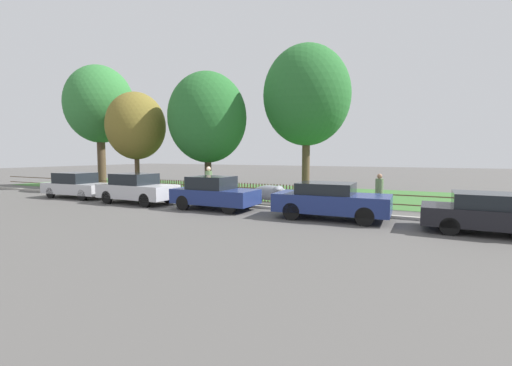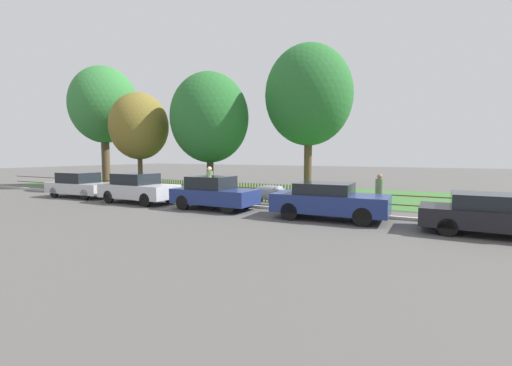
{
  "view_description": "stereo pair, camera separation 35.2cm",
  "coord_description": "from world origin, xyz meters",
  "px_view_note": "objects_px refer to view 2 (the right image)",
  "views": [
    {
      "loc": [
        10.16,
        -13.97,
        2.46
      ],
      "look_at": [
        2.87,
        0.79,
        1.1
      ],
      "focal_mm": 24.0,
      "sensor_mm": 36.0,
      "label": 1
    },
    {
      "loc": [
        10.48,
        -13.81,
        2.46
      ],
      "look_at": [
        2.87,
        0.79,
        1.1
      ],
      "focal_mm": 24.0,
      "sensor_mm": 36.0,
      "label": 2
    }
  ],
  "objects_px": {
    "tree_mid_park": "(210,118)",
    "parked_car_navy_estate": "(214,193)",
    "parked_car_black_saloon": "(138,188)",
    "tree_behind_motorcycle": "(139,126)",
    "parked_car_red_compact": "(329,200)",
    "tree_nearest_kerb": "(104,105)",
    "pedestrian_by_lamp": "(379,190)",
    "pedestrian_near_fence": "(210,181)",
    "covered_motorcycle": "(271,193)",
    "parked_car_silver_hatchback": "(80,185)",
    "tree_far_left": "(309,96)",
    "parked_car_white_van": "(496,214)"
  },
  "relations": [
    {
      "from": "tree_behind_motorcycle",
      "to": "tree_mid_park",
      "type": "xyz_separation_m",
      "value": [
        4.84,
        1.48,
        0.48
      ]
    },
    {
      "from": "parked_car_red_compact",
      "to": "tree_nearest_kerb",
      "type": "xyz_separation_m",
      "value": [
        -18.87,
        5.26,
        5.46
      ]
    },
    {
      "from": "tree_far_left",
      "to": "pedestrian_near_fence",
      "type": "distance_m",
      "value": 8.55
    },
    {
      "from": "tree_mid_park",
      "to": "parked_car_navy_estate",
      "type": "bearing_deg",
      "value": -53.7
    },
    {
      "from": "parked_car_black_saloon",
      "to": "tree_behind_motorcycle",
      "type": "height_order",
      "value": "tree_behind_motorcycle"
    },
    {
      "from": "parked_car_navy_estate",
      "to": "tree_far_left",
      "type": "bearing_deg",
      "value": 79.36
    },
    {
      "from": "pedestrian_near_fence",
      "to": "tree_nearest_kerb",
      "type": "bearing_deg",
      "value": -100.8
    },
    {
      "from": "tree_behind_motorcycle",
      "to": "parked_car_navy_estate",
      "type": "bearing_deg",
      "value": -26.27
    },
    {
      "from": "parked_car_red_compact",
      "to": "tree_mid_park",
      "type": "bearing_deg",
      "value": 146.16
    },
    {
      "from": "pedestrian_near_fence",
      "to": "pedestrian_by_lamp",
      "type": "bearing_deg",
      "value": 92.69
    },
    {
      "from": "tree_mid_park",
      "to": "pedestrian_by_lamp",
      "type": "xyz_separation_m",
      "value": [
        11.19,
        -3.36,
        -3.96
      ]
    },
    {
      "from": "parked_car_white_van",
      "to": "pedestrian_by_lamp",
      "type": "bearing_deg",
      "value": 142.52
    },
    {
      "from": "pedestrian_by_lamp",
      "to": "parked_car_navy_estate",
      "type": "bearing_deg",
      "value": 105.82
    },
    {
      "from": "parked_car_white_van",
      "to": "tree_behind_motorcycle",
      "type": "distance_m",
      "value": 20.73
    },
    {
      "from": "tree_nearest_kerb",
      "to": "pedestrian_near_fence",
      "type": "xyz_separation_m",
      "value": [
        11.53,
        -2.63,
        -5.16
      ]
    },
    {
      "from": "parked_car_black_saloon",
      "to": "pedestrian_by_lamp",
      "type": "height_order",
      "value": "pedestrian_by_lamp"
    },
    {
      "from": "covered_motorcycle",
      "to": "parked_car_red_compact",
      "type": "bearing_deg",
      "value": -35.63
    },
    {
      "from": "parked_car_black_saloon",
      "to": "tree_behind_motorcycle",
      "type": "bearing_deg",
      "value": 135.64
    },
    {
      "from": "pedestrian_near_fence",
      "to": "parked_car_white_van",
      "type": "bearing_deg",
      "value": 79.23
    },
    {
      "from": "tree_nearest_kerb",
      "to": "pedestrian_near_fence",
      "type": "bearing_deg",
      "value": -12.87
    },
    {
      "from": "parked_car_black_saloon",
      "to": "parked_car_silver_hatchback",
      "type": "bearing_deg",
      "value": 178.7
    },
    {
      "from": "parked_car_navy_estate",
      "to": "pedestrian_by_lamp",
      "type": "xyz_separation_m",
      "value": [
        6.73,
        2.72,
        0.18
      ]
    },
    {
      "from": "parked_car_silver_hatchback",
      "to": "pedestrian_by_lamp",
      "type": "xyz_separation_m",
      "value": [
        16.07,
        2.67,
        0.21
      ]
    },
    {
      "from": "covered_motorcycle",
      "to": "tree_nearest_kerb",
      "type": "bearing_deg",
      "value": 167.48
    },
    {
      "from": "parked_car_navy_estate",
      "to": "tree_far_left",
      "type": "relative_size",
      "value": 0.4
    },
    {
      "from": "parked_car_black_saloon",
      "to": "parked_car_red_compact",
      "type": "bearing_deg",
      "value": 1.22
    },
    {
      "from": "parked_car_black_saloon",
      "to": "tree_mid_park",
      "type": "bearing_deg",
      "value": 89.4
    },
    {
      "from": "parked_car_silver_hatchback",
      "to": "tree_far_left",
      "type": "bearing_deg",
      "value": 35.44
    },
    {
      "from": "parked_car_navy_estate",
      "to": "parked_car_silver_hatchback",
      "type": "bearing_deg",
      "value": 179.63
    },
    {
      "from": "parked_car_white_van",
      "to": "tree_nearest_kerb",
      "type": "xyz_separation_m",
      "value": [
        -24.09,
        5.5,
        5.54
      ]
    },
    {
      "from": "pedestrian_near_fence",
      "to": "parked_car_red_compact",
      "type": "bearing_deg",
      "value": 72.4
    },
    {
      "from": "parked_car_black_saloon",
      "to": "parked_car_red_compact",
      "type": "relative_size",
      "value": 0.95
    },
    {
      "from": "parked_car_white_van",
      "to": "tree_nearest_kerb",
      "type": "bearing_deg",
      "value": 167.8
    },
    {
      "from": "parked_car_navy_estate",
      "to": "tree_mid_park",
      "type": "relative_size",
      "value": 0.48
    },
    {
      "from": "tree_far_left",
      "to": "parked_car_white_van",
      "type": "bearing_deg",
      "value": -43.97
    },
    {
      "from": "tree_behind_motorcycle",
      "to": "pedestrian_by_lamp",
      "type": "relative_size",
      "value": 4.08
    },
    {
      "from": "parked_car_navy_estate",
      "to": "parked_car_red_compact",
      "type": "xyz_separation_m",
      "value": [
        5.27,
        -0.0,
        -0.02
      ]
    },
    {
      "from": "parked_car_red_compact",
      "to": "pedestrian_by_lamp",
      "type": "height_order",
      "value": "pedestrian_by_lamp"
    },
    {
      "from": "parked_car_red_compact",
      "to": "tree_mid_park",
      "type": "relative_size",
      "value": 0.55
    },
    {
      "from": "parked_car_black_saloon",
      "to": "tree_nearest_kerb",
      "type": "distance_m",
      "value": 11.81
    },
    {
      "from": "tree_nearest_kerb",
      "to": "tree_mid_park",
      "type": "relative_size",
      "value": 1.16
    },
    {
      "from": "covered_motorcycle",
      "to": "pedestrian_near_fence",
      "type": "relative_size",
      "value": 1.08
    },
    {
      "from": "pedestrian_near_fence",
      "to": "pedestrian_by_lamp",
      "type": "xyz_separation_m",
      "value": [
        8.8,
        0.1,
        -0.1
      ]
    },
    {
      "from": "tree_behind_motorcycle",
      "to": "tree_mid_park",
      "type": "distance_m",
      "value": 5.09
    },
    {
      "from": "parked_car_black_saloon",
      "to": "pedestrian_near_fence",
      "type": "distance_m",
      "value": 3.73
    },
    {
      "from": "parked_car_silver_hatchback",
      "to": "parked_car_navy_estate",
      "type": "relative_size",
      "value": 1.1
    },
    {
      "from": "parked_car_black_saloon",
      "to": "pedestrian_by_lamp",
      "type": "bearing_deg",
      "value": 14.62
    },
    {
      "from": "parked_car_navy_estate",
      "to": "tree_nearest_kerb",
      "type": "distance_m",
      "value": 15.56
    },
    {
      "from": "tree_nearest_kerb",
      "to": "pedestrian_near_fence",
      "type": "distance_m",
      "value": 12.9
    },
    {
      "from": "parked_car_black_saloon",
      "to": "covered_motorcycle",
      "type": "distance_m",
      "value": 6.81
    }
  ]
}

